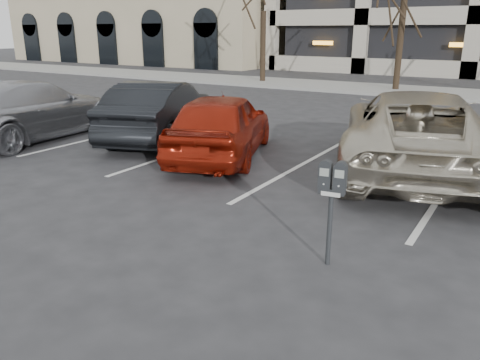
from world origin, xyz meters
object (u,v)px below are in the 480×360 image
object	(u,v)px
car_dark	(160,111)
suv_silver	(415,131)
car_red	(221,125)
parking_meter	(332,188)
car_silver	(29,110)

from	to	relation	value
car_dark	suv_silver	bearing A→B (deg)	163.53
car_red	car_dark	size ratio (longest dim) A/B	0.95
car_red	car_dark	bearing A→B (deg)	-36.44
parking_meter	suv_silver	bearing A→B (deg)	83.13
suv_silver	car_red	size ratio (longest dim) A/B	1.48
suv_silver	car_silver	xyz separation A→B (m)	(-8.95, -2.21, -0.04)
suv_silver	car_red	distance (m)	3.96
car_red	car_dark	xyz separation A→B (m)	(-2.34, 0.65, 0.02)
suv_silver	parking_meter	bearing A→B (deg)	74.47
suv_silver	car_dark	size ratio (longest dim) A/B	1.40
suv_silver	car_red	xyz separation A→B (m)	(-3.80, -1.11, -0.08)
car_red	car_dark	world-z (taller)	car_dark
car_red	suv_silver	bearing A→B (deg)	175.52
car_silver	car_red	bearing A→B (deg)	-176.13
car_dark	car_silver	size ratio (longest dim) A/B	0.86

